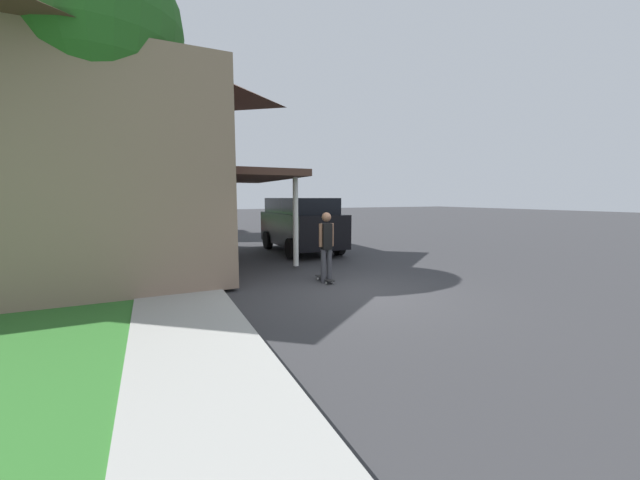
# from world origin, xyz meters

# --- Properties ---
(ground_plane) EXTENTS (120.00, 120.00, 0.00)m
(ground_plane) POSITION_xyz_m (0.00, 0.00, 0.00)
(ground_plane) COLOR #333335
(lawn) EXTENTS (10.00, 80.00, 0.08)m
(lawn) POSITION_xyz_m (-8.00, 6.00, 0.04)
(lawn) COLOR #2D6B28
(lawn) RESTS_ON ground_plane
(sidewalk) EXTENTS (1.80, 80.00, 0.10)m
(sidewalk) POSITION_xyz_m (-3.60, 6.00, 0.05)
(sidewalk) COLOR #9E9E99
(sidewalk) RESTS_ON ground_plane
(house) EXTENTS (13.07, 8.74, 7.57)m
(house) POSITION_xyz_m (-7.44, 5.17, 4.00)
(house) COLOR #89705B
(house) RESTS_ON lawn
(lawn_tree_near) EXTENTS (3.57, 3.57, 7.57)m
(lawn_tree_near) POSITION_xyz_m (-4.96, 2.52, 5.82)
(lawn_tree_near) COLOR brown
(lawn_tree_near) RESTS_ON lawn
(lawn_tree_far) EXTENTS (4.87, 4.87, 8.28)m
(lawn_tree_far) POSITION_xyz_m (-4.68, 13.80, 5.91)
(lawn_tree_far) COLOR brown
(lawn_tree_far) RESTS_ON lawn
(suv_parked) EXTENTS (2.16, 4.56, 2.16)m
(suv_parked) POSITION_xyz_m (1.31, 6.29, 1.15)
(suv_parked) COLOR black
(suv_parked) RESTS_ON ground_plane
(car_down_street) EXTENTS (1.98, 4.00, 1.34)m
(car_down_street) POSITION_xyz_m (-0.70, 16.42, 0.65)
(car_down_street) COLOR maroon
(car_down_street) RESTS_ON ground_plane
(skateboarder) EXTENTS (0.41, 0.24, 1.81)m
(skateboarder) POSITION_xyz_m (-0.09, 1.14, 1.02)
(skateboarder) COLOR #38383D
(skateboarder) RESTS_ON ground_plane
(skateboard) EXTENTS (0.20, 0.81, 0.10)m
(skateboard) POSITION_xyz_m (-0.09, 1.24, 0.08)
(skateboard) COLOR black
(skateboard) RESTS_ON ground_plane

